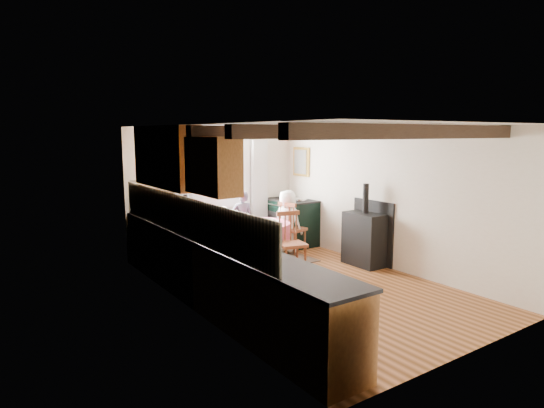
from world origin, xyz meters
TOP-DOWN VIEW (x-y plane):
  - floor at (0.00, 0.00)m, footprint 3.60×5.50m
  - ceiling at (0.00, 0.00)m, footprint 3.60×5.50m
  - wall_back at (0.00, 2.75)m, footprint 3.60×0.00m
  - wall_front at (0.00, -2.75)m, footprint 3.60×0.00m
  - wall_left at (-1.80, 0.00)m, footprint 0.00×5.50m
  - wall_right at (1.80, 0.00)m, footprint 0.00×5.50m
  - beam_a at (0.00, -2.00)m, footprint 3.60×0.16m
  - beam_b at (0.00, -1.00)m, footprint 3.60×0.16m
  - beam_c at (0.00, 0.00)m, footprint 3.60×0.16m
  - beam_d at (0.00, 1.00)m, footprint 3.60×0.16m
  - beam_e at (0.00, 2.00)m, footprint 3.60×0.16m
  - splash_left at (-1.78, 0.30)m, footprint 0.02×4.50m
  - splash_back at (-1.00, 2.73)m, footprint 1.40×0.02m
  - base_cabinet_left at (-1.50, 0.00)m, footprint 0.60×5.30m
  - base_cabinet_back at (-1.05, 2.45)m, footprint 1.30×0.60m
  - worktop_left at (-1.48, 0.00)m, footprint 0.64×5.30m
  - worktop_back at (-1.05, 2.43)m, footprint 1.30×0.64m
  - wall_cabinet_glass at (-1.63, 1.20)m, footprint 0.34×1.80m
  - wall_cabinet_solid at (-1.63, -0.30)m, footprint 0.34×0.90m
  - window_frame at (0.10, 2.73)m, footprint 1.34×0.03m
  - window_pane at (0.10, 2.74)m, footprint 1.20×0.01m
  - curtain_left at (-0.75, 2.65)m, footprint 0.35×0.10m
  - curtain_right at (0.95, 2.65)m, footprint 0.35×0.10m
  - curtain_rod at (0.10, 2.65)m, footprint 2.00×0.03m
  - wall_picture at (1.77, 2.30)m, footprint 0.04×0.50m
  - wall_plate at (1.05, 2.72)m, footprint 0.30×0.02m
  - rug at (0.22, 1.55)m, footprint 1.79×1.39m
  - dining_table at (0.22, 1.55)m, footprint 1.15×1.15m
  - chair_near at (0.31, 0.66)m, footprint 0.52×0.53m
  - chair_left at (-0.64, 1.54)m, footprint 0.57×0.55m
  - chair_right at (1.06, 1.64)m, footprint 0.55×0.53m
  - aga_range at (1.47, 2.20)m, footprint 0.67×1.04m
  - cast_iron_stove at (1.58, 0.25)m, footprint 0.43×0.72m
  - child_far at (0.34, 2.32)m, footprint 0.50×0.39m
  - child_right at (0.97, 1.69)m, footprint 0.55×0.69m
  - bowl_a at (0.43, 1.36)m, footprint 0.22×0.22m
  - bowl_b at (0.37, 1.46)m, footprint 0.26×0.26m
  - cup at (0.11, 1.33)m, footprint 0.12×0.12m
  - canister_tall at (-1.22, 2.42)m, footprint 0.14×0.14m
  - canister_wide at (-0.90, 2.54)m, footprint 0.18×0.18m
  - canister_slim at (-0.78, 2.45)m, footprint 0.10×0.10m

SIDE VIEW (x-z plane):
  - floor at x=0.00m, z-range 0.00..0.00m
  - rug at x=0.22m, z-range 0.00..0.01m
  - dining_table at x=0.22m, z-range 0.00..0.69m
  - base_cabinet_left at x=-1.50m, z-range 0.00..0.88m
  - base_cabinet_back at x=-1.05m, z-range 0.00..0.88m
  - aga_range at x=1.47m, z-range 0.00..0.96m
  - chair_near at x=0.31m, z-range 0.00..1.00m
  - chair_right at x=1.06m, z-range 0.00..1.01m
  - chair_left at x=-0.64m, z-range 0.00..1.04m
  - child_far at x=0.34m, z-range 0.00..1.19m
  - child_right at x=0.97m, z-range 0.00..1.22m
  - bowl_a at x=0.43m, z-range 0.69..0.74m
  - cast_iron_stove at x=1.58m, z-range 0.00..1.44m
  - bowl_b at x=0.37m, z-range 0.69..0.76m
  - cup at x=0.11m, z-range 0.69..0.80m
  - worktop_left at x=-1.48m, z-range 0.88..0.92m
  - worktop_back at x=-1.05m, z-range 0.88..0.92m
  - canister_wide at x=-0.90m, z-range 0.92..1.12m
  - canister_tall at x=-1.22m, z-range 0.92..1.16m
  - canister_slim at x=-0.78m, z-range 0.92..1.19m
  - curtain_left at x=-0.75m, z-range 0.05..2.15m
  - curtain_right at x=0.95m, z-range 0.05..2.15m
  - wall_back at x=0.00m, z-range 0.00..2.40m
  - wall_front at x=0.00m, z-range 0.00..2.40m
  - wall_left at x=-1.80m, z-range 0.00..2.40m
  - wall_right at x=1.80m, z-range 0.00..2.40m
  - splash_left at x=-1.78m, z-range 0.92..1.48m
  - splash_back at x=-1.00m, z-range 0.92..1.48m
  - window_frame at x=0.10m, z-range 0.83..2.37m
  - window_pane at x=0.10m, z-range 0.90..2.30m
  - wall_picture at x=1.77m, z-range 1.40..2.00m
  - wall_plate at x=1.05m, z-range 1.55..1.85m
  - wall_cabinet_solid at x=-1.63m, z-range 1.55..2.25m
  - wall_cabinet_glass at x=-1.63m, z-range 1.50..2.40m
  - curtain_rod at x=0.10m, z-range 2.19..2.22m
  - beam_a at x=0.00m, z-range 2.23..2.39m
  - beam_b at x=0.00m, z-range 2.23..2.39m
  - beam_c at x=0.00m, z-range 2.23..2.39m
  - beam_d at x=0.00m, z-range 2.23..2.39m
  - beam_e at x=0.00m, z-range 2.23..2.39m
  - ceiling at x=0.00m, z-range 2.40..2.40m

